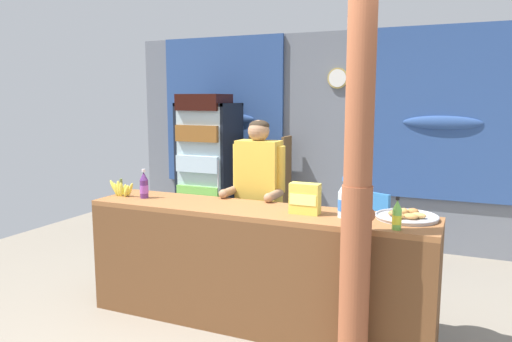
{
  "coord_description": "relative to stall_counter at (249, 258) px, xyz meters",
  "views": [
    {
      "loc": [
        1.57,
        -2.94,
        1.8
      ],
      "look_at": [
        -0.06,
        0.78,
        1.2
      ],
      "focal_mm": 34.4,
      "sensor_mm": 36.0,
      "label": 1
    }
  ],
  "objects": [
    {
      "name": "bottle_shelf_rack",
      "position": [
        -0.8,
        2.41,
        0.11
      ],
      "size": [
        0.48,
        0.28,
        1.33
      ],
      "color": "brown",
      "rests_on": "ground"
    },
    {
      "name": "stall_counter",
      "position": [
        0.0,
        0.0,
        0.0
      ],
      "size": [
        2.76,
        0.56,
        0.95
      ],
      "color": "#935B33",
      "rests_on": "ground"
    },
    {
      "name": "shopkeeper",
      "position": [
        -0.19,
        0.62,
        0.43
      ],
      "size": [
        0.5,
        0.42,
        1.61
      ],
      "color": "#28282D",
      "rests_on": "ground"
    },
    {
      "name": "soda_bottle_lime_soda",
      "position": [
        1.1,
        -0.09,
        0.46
      ],
      "size": [
        0.06,
        0.06,
        0.22
      ],
      "color": "#75C64C",
      "rests_on": "stall_counter"
    },
    {
      "name": "soda_bottle_water",
      "position": [
        0.71,
        0.1,
        0.5
      ],
      "size": [
        0.1,
        0.1,
        0.3
      ],
      "color": "silver",
      "rests_on": "stall_counter"
    },
    {
      "name": "drink_fridge",
      "position": [
        -1.52,
        2.09,
        0.43
      ],
      "size": [
        0.69,
        0.62,
        1.85
      ],
      "color": "black",
      "rests_on": "ground"
    },
    {
      "name": "snack_box_instant_noodle",
      "position": [
        0.41,
        0.09,
        0.49
      ],
      "size": [
        0.22,
        0.11,
        0.23
      ],
      "color": "#EAD14C",
      "rests_on": "stall_counter"
    },
    {
      "name": "timber_post",
      "position": [
        0.88,
        -0.31,
        0.63
      ],
      "size": [
        0.21,
        0.19,
        2.53
      ],
      "color": "#995133",
      "rests_on": "ground"
    },
    {
      "name": "ground_plane",
      "position": [
        -0.06,
        0.83,
        -0.58
      ],
      "size": [
        7.82,
        7.82,
        0.0
      ],
      "primitive_type": "plane",
      "color": "gray"
    },
    {
      "name": "banana_bunch",
      "position": [
        -1.27,
        0.08,
        0.43
      ],
      "size": [
        0.28,
        0.06,
        0.16
      ],
      "color": "#DBCC42",
      "rests_on": "stall_counter"
    },
    {
      "name": "plastic_lawn_chair",
      "position": [
        0.68,
        1.74,
        -0.09
      ],
      "size": [
        0.58,
        0.58,
        0.86
      ],
      "color": "#3884D6",
      "rests_on": "ground"
    },
    {
      "name": "soda_bottle_grape_soda",
      "position": [
        -1.03,
        0.09,
        0.48
      ],
      "size": [
        0.07,
        0.07,
        0.25
      ],
      "color": "#56286B",
      "rests_on": "stall_counter"
    },
    {
      "name": "back_wall_curtained",
      "position": [
        -0.09,
        2.69,
        0.77
      ],
      "size": [
        5.54,
        0.22,
        2.61
      ],
      "color": "slate",
      "rests_on": "ground"
    },
    {
      "name": "pastry_tray",
      "position": [
        1.13,
        0.23,
        0.39
      ],
      "size": [
        0.44,
        0.44,
        0.07
      ],
      "color": "#BCBCC1",
      "rests_on": "stall_counter"
    }
  ]
}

